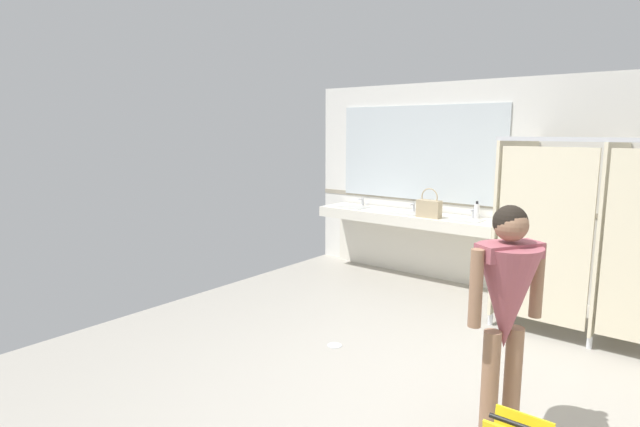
{
  "coord_description": "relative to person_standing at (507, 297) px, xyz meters",
  "views": [
    {
      "loc": [
        1.86,
        -3.13,
        2.01
      ],
      "look_at": [
        -1.05,
        0.5,
        1.24
      ],
      "focal_mm": 28.39,
      "sensor_mm": 36.0,
      "label": 1
    }
  ],
  "objects": [
    {
      "name": "person_standing",
      "position": [
        0.0,
        0.0,
        0.0
      ],
      "size": [
        0.55,
        0.55,
        1.56
      ],
      "color": "#8C664C",
      "rests_on": "ground_plane"
    },
    {
      "name": "mirror_panel",
      "position": [
        -2.32,
        3.2,
        0.72
      ],
      "size": [
        2.45,
        0.02,
        1.29
      ],
      "primitive_type": "cube",
      "color": "silver",
      "rests_on": "wall_back"
    },
    {
      "name": "wall_back_tile_band",
      "position": [
        -0.87,
        3.21,
        0.08
      ],
      "size": [
        6.18,
        0.01,
        0.06
      ],
      "primitive_type": "cube",
      "color": "#9E937F",
      "rests_on": "wall_back"
    },
    {
      "name": "wall_back",
      "position": [
        -0.87,
        3.27,
        0.34
      ],
      "size": [
        6.18,
        0.12,
        2.63
      ],
      "primitive_type": "cube",
      "color": "silver",
      "rests_on": "ground_plane"
    },
    {
      "name": "soap_dispenser",
      "position": [
        -1.42,
        3.08,
        0.02
      ],
      "size": [
        0.07,
        0.07,
        0.22
      ],
      "color": "white",
      "rests_on": "vanity_counter"
    },
    {
      "name": "bathroom_stalls",
      "position": [
        0.17,
        2.34,
        0.04
      ],
      "size": [
        1.92,
        1.33,
        1.94
      ],
      "color": "beige",
      "rests_on": "ground_plane"
    },
    {
      "name": "floor_drain_cover",
      "position": [
        -1.72,
        0.5,
        -0.97
      ],
      "size": [
        0.14,
        0.14,
        0.01
      ],
      "primitive_type": "cylinder",
      "color": "#B7BABF",
      "rests_on": "ground_plane"
    },
    {
      "name": "handbag",
      "position": [
        -1.92,
        2.75,
        0.05
      ],
      "size": [
        0.3,
        0.13,
        0.38
      ],
      "color": "tan",
      "rests_on": "vanity_counter"
    },
    {
      "name": "ground_plane",
      "position": [
        -0.87,
        0.04,
        -1.02
      ],
      "size": [
        6.18,
        6.95,
        0.1
      ],
      "primitive_type": "cube",
      "color": "#9E998E"
    },
    {
      "name": "vanity_counter",
      "position": [
        -2.32,
        2.99,
        -0.31
      ],
      "size": [
        2.55,
        0.59,
        1.01
      ],
      "color": "silver",
      "rests_on": "ground_plane"
    }
  ]
}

